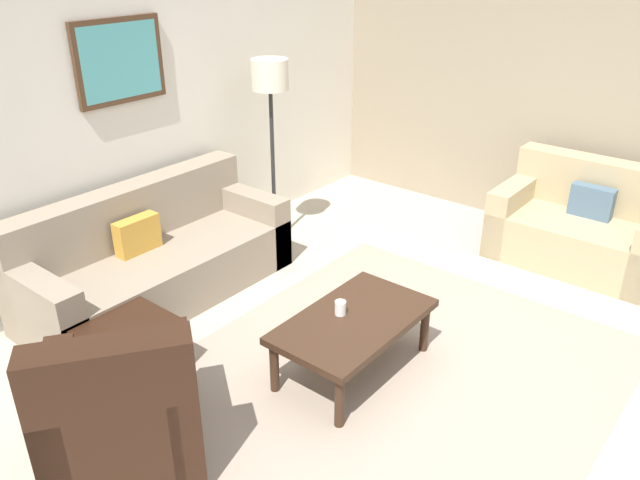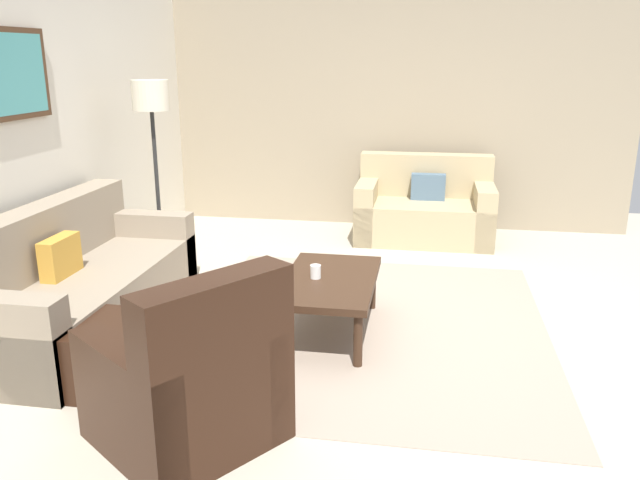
{
  "view_description": "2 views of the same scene",
  "coord_description": "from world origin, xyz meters",
  "px_view_note": "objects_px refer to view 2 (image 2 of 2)",
  "views": [
    {
      "loc": [
        -2.97,
        -1.75,
        2.65
      ],
      "look_at": [
        -0.13,
        0.54,
        0.88
      ],
      "focal_mm": 35.26,
      "sensor_mm": 36.0,
      "label": 1
    },
    {
      "loc": [
        -4.3,
        -0.4,
        1.92
      ],
      "look_at": [
        -0.3,
        0.29,
        0.73
      ],
      "focal_mm": 35.6,
      "sensor_mm": 36.0,
      "label": 2
    }
  ],
  "objects_px": {
    "couch_main": "(72,287)",
    "coffee_table": "(330,285)",
    "couch_loveseat": "(424,210)",
    "ottoman": "(116,355)",
    "armchair_leather": "(193,389)",
    "framed_artwork": "(14,74)",
    "cup": "(316,272)",
    "lamp_standing": "(152,115)"
  },
  "relations": [
    {
      "from": "couch_main",
      "to": "coffee_table",
      "type": "distance_m",
      "value": 1.88
    },
    {
      "from": "couch_loveseat",
      "to": "ottoman",
      "type": "relative_size",
      "value": 2.54
    },
    {
      "from": "ottoman",
      "to": "coffee_table",
      "type": "bearing_deg",
      "value": -49.43
    },
    {
      "from": "coffee_table",
      "to": "armchair_leather",
      "type": "bearing_deg",
      "value": 162.28
    },
    {
      "from": "couch_main",
      "to": "framed_artwork",
      "type": "bearing_deg",
      "value": 60.19
    },
    {
      "from": "armchair_leather",
      "to": "ottoman",
      "type": "height_order",
      "value": "armchair_leather"
    },
    {
      "from": "couch_loveseat",
      "to": "armchair_leather",
      "type": "relative_size",
      "value": 1.28
    },
    {
      "from": "couch_main",
      "to": "cup",
      "type": "bearing_deg",
      "value": -84.11
    },
    {
      "from": "cup",
      "to": "coffee_table",
      "type": "bearing_deg",
      "value": -79.05
    },
    {
      "from": "armchair_leather",
      "to": "lamp_standing",
      "type": "distance_m",
      "value": 3.1
    },
    {
      "from": "ottoman",
      "to": "framed_artwork",
      "type": "xyz_separation_m",
      "value": [
        1.0,
        1.13,
        1.59
      ]
    },
    {
      "from": "couch_loveseat",
      "to": "couch_main",
      "type": "bearing_deg",
      "value": 138.38
    },
    {
      "from": "couch_loveseat",
      "to": "armchair_leather",
      "type": "xyz_separation_m",
      "value": [
        -4.06,
        1.09,
        0.01
      ]
    },
    {
      "from": "cup",
      "to": "lamp_standing",
      "type": "relative_size",
      "value": 0.06
    },
    {
      "from": "couch_loveseat",
      "to": "lamp_standing",
      "type": "distance_m",
      "value": 3.01
    },
    {
      "from": "cup",
      "to": "lamp_standing",
      "type": "distance_m",
      "value": 2.24
    },
    {
      "from": "framed_artwork",
      "to": "ottoman",
      "type": "bearing_deg",
      "value": -131.66
    },
    {
      "from": "armchair_leather",
      "to": "couch_main",
      "type": "bearing_deg",
      "value": 48.04
    },
    {
      "from": "couch_main",
      "to": "cup",
      "type": "xyz_separation_m",
      "value": [
        0.18,
        -1.77,
        0.16
      ]
    },
    {
      "from": "couch_main",
      "to": "coffee_table",
      "type": "bearing_deg",
      "value": -83.84
    },
    {
      "from": "couch_main",
      "to": "armchair_leather",
      "type": "distance_m",
      "value": 1.88
    },
    {
      "from": "armchair_leather",
      "to": "framed_artwork",
      "type": "bearing_deg",
      "value": 50.43
    },
    {
      "from": "armchair_leather",
      "to": "ottoman",
      "type": "bearing_deg",
      "value": 54.26
    },
    {
      "from": "couch_main",
      "to": "couch_loveseat",
      "type": "relative_size",
      "value": 1.53
    },
    {
      "from": "couch_loveseat",
      "to": "cup",
      "type": "bearing_deg",
      "value": 164.54
    },
    {
      "from": "couch_main",
      "to": "ottoman",
      "type": "bearing_deg",
      "value": -136.81
    },
    {
      "from": "ottoman",
      "to": "coffee_table",
      "type": "xyz_separation_m",
      "value": [
        0.97,
        -1.14,
        0.16
      ]
    },
    {
      "from": "couch_loveseat",
      "to": "framed_artwork",
      "type": "height_order",
      "value": "framed_artwork"
    },
    {
      "from": "lamp_standing",
      "to": "ottoman",
      "type": "bearing_deg",
      "value": -163.72
    },
    {
      "from": "framed_artwork",
      "to": "armchair_leather",
      "type": "bearing_deg",
      "value": -129.57
    },
    {
      "from": "couch_loveseat",
      "to": "lamp_standing",
      "type": "relative_size",
      "value": 0.83
    },
    {
      "from": "couch_loveseat",
      "to": "cup",
      "type": "distance_m",
      "value": 2.73
    },
    {
      "from": "coffee_table",
      "to": "framed_artwork",
      "type": "height_order",
      "value": "framed_artwork"
    },
    {
      "from": "armchair_leather",
      "to": "lamp_standing",
      "type": "xyz_separation_m",
      "value": [
        2.6,
        1.29,
        1.1
      ]
    },
    {
      "from": "ottoman",
      "to": "couch_main",
      "type": "bearing_deg",
      "value": 43.19
    },
    {
      "from": "armchair_leather",
      "to": "framed_artwork",
      "type": "relative_size",
      "value": 1.46
    },
    {
      "from": "coffee_table",
      "to": "framed_artwork",
      "type": "xyz_separation_m",
      "value": [
        0.03,
        2.27,
        1.43
      ]
    },
    {
      "from": "couch_loveseat",
      "to": "framed_artwork",
      "type": "xyz_separation_m",
      "value": [
        -2.58,
        2.89,
        1.49
      ]
    },
    {
      "from": "couch_main",
      "to": "coffee_table",
      "type": "height_order",
      "value": "couch_main"
    },
    {
      "from": "armchair_leather",
      "to": "ottoman",
      "type": "distance_m",
      "value": 0.83
    },
    {
      "from": "lamp_standing",
      "to": "framed_artwork",
      "type": "distance_m",
      "value": 1.28
    },
    {
      "from": "couch_main",
      "to": "lamp_standing",
      "type": "height_order",
      "value": "lamp_standing"
    }
  ]
}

